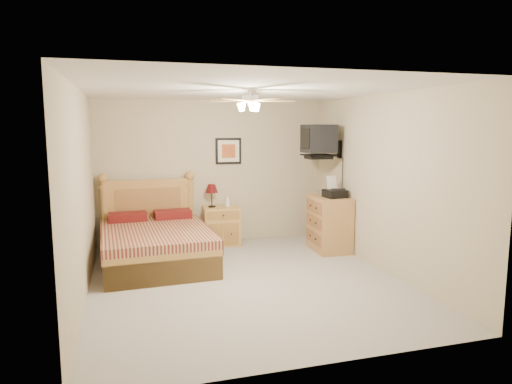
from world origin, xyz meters
TOP-DOWN VIEW (x-y plane):
  - floor at (0.00, 0.00)m, footprint 4.50×4.50m
  - ceiling at (0.00, 0.00)m, footprint 4.00×4.50m
  - wall_back at (0.00, 2.25)m, footprint 4.00×0.04m
  - wall_front at (0.00, -2.25)m, footprint 4.00×0.04m
  - wall_left at (-2.00, 0.00)m, footprint 0.04×4.50m
  - wall_right at (2.00, 0.00)m, footprint 0.04×4.50m
  - bed at (-1.09, 1.12)m, footprint 1.62×2.07m
  - nightstand at (0.09, 2.00)m, footprint 0.65×0.51m
  - table_lamp at (-0.07, 2.05)m, footprint 0.27×0.27m
  - lotion_bottle at (0.20, 2.03)m, footprint 0.10×0.10m
  - framed_picture at (0.27, 2.23)m, footprint 0.46×0.04m
  - dresser at (1.73, 1.14)m, footprint 0.57×0.79m
  - fax_machine at (1.76, 1.02)m, footprint 0.36×0.38m
  - magazine_lower at (1.67, 1.41)m, footprint 0.25×0.30m
  - magazine_upper at (1.66, 1.43)m, footprint 0.24×0.29m
  - wall_tv at (1.75, 1.34)m, footprint 0.56×0.46m
  - ceiling_fan at (0.00, -0.20)m, footprint 1.14×1.14m

SIDE VIEW (x-z plane):
  - floor at x=0.00m, z-range 0.00..0.00m
  - nightstand at x=0.09m, z-range 0.00..0.67m
  - dresser at x=1.73m, z-range 0.00..0.91m
  - bed at x=-1.09m, z-range 0.00..1.30m
  - lotion_bottle at x=0.20m, z-range 0.67..0.87m
  - table_lamp at x=-0.07m, z-range 0.67..1.07m
  - magazine_lower at x=1.67m, z-range 0.91..0.93m
  - magazine_upper at x=1.66m, z-range 0.93..0.95m
  - fax_machine at x=1.76m, z-range 0.91..1.25m
  - wall_back at x=0.00m, z-range 0.00..2.50m
  - wall_front at x=0.00m, z-range 0.00..2.50m
  - wall_left at x=-2.00m, z-range 0.00..2.50m
  - wall_right at x=2.00m, z-range 0.00..2.50m
  - framed_picture at x=0.27m, z-range 1.39..1.85m
  - wall_tv at x=1.75m, z-range 1.52..2.10m
  - ceiling_fan at x=0.00m, z-range 2.22..2.50m
  - ceiling at x=0.00m, z-range 2.48..2.52m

